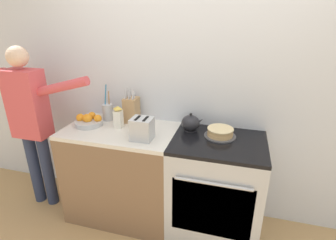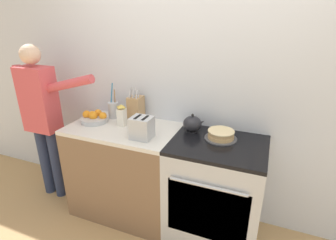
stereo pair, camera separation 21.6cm
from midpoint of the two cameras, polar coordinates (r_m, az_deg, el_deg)
The scene contains 11 objects.
wall_back at distance 2.38m, azimuth 3.78°, elevation 7.60°, with size 8.00×0.04×2.60m.
counter_cabinet at distance 2.64m, azimuth -12.17°, elevation -11.23°, with size 1.01×0.62×0.93m.
stove_range at distance 2.41m, azimuth 7.65°, elevation -14.55°, with size 0.77×0.65×0.93m.
layer_cake at distance 2.23m, azimuth 8.58°, elevation -2.80°, with size 0.27×0.27×0.08m.
tea_kettle at distance 2.32m, azimuth 2.33°, elevation -0.70°, with size 0.20×0.16×0.16m.
knife_block at distance 2.53m, azimuth -10.40°, elevation 2.22°, with size 0.12×0.14×0.33m.
utensil_crock at distance 2.64m, azimuth -15.29°, elevation 1.72°, with size 0.10×0.10×0.35m.
fruit_bowl at distance 2.59m, azimuth -19.21°, elevation -0.16°, with size 0.26×0.26×0.11m.
toaster at distance 2.16m, azimuth -8.55°, elevation -1.98°, with size 0.19×0.16×0.19m.
milk_carton at distance 2.43m, azimuth -13.30°, elevation 0.52°, with size 0.07×0.07×0.21m.
person_baker at distance 2.87m, azimuth -29.65°, elevation 0.55°, with size 0.93×0.20×1.64m.
Camera 1 is at (0.37, -1.66, 1.89)m, focal length 28.00 mm.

